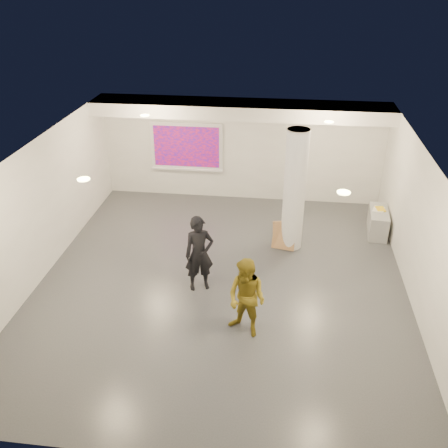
# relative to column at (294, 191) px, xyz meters

# --- Properties ---
(floor) EXTENTS (8.00, 9.00, 0.01)m
(floor) POSITION_rel_column_xyz_m (-1.50, -1.80, -1.50)
(floor) COLOR #3A3D41
(floor) RESTS_ON ground
(ceiling) EXTENTS (8.00, 9.00, 0.01)m
(ceiling) POSITION_rel_column_xyz_m (-1.50, -1.80, 1.50)
(ceiling) COLOR silver
(ceiling) RESTS_ON floor
(wall_back) EXTENTS (8.00, 0.01, 3.00)m
(wall_back) POSITION_rel_column_xyz_m (-1.50, 2.70, 0.00)
(wall_back) COLOR silver
(wall_back) RESTS_ON floor
(wall_front) EXTENTS (8.00, 0.01, 3.00)m
(wall_front) POSITION_rel_column_xyz_m (-1.50, -6.30, 0.00)
(wall_front) COLOR silver
(wall_front) RESTS_ON floor
(wall_left) EXTENTS (0.01, 9.00, 3.00)m
(wall_left) POSITION_rel_column_xyz_m (-5.50, -1.80, 0.00)
(wall_left) COLOR silver
(wall_left) RESTS_ON floor
(wall_right) EXTENTS (0.01, 9.00, 3.00)m
(wall_right) POSITION_rel_column_xyz_m (2.50, -1.80, 0.00)
(wall_right) COLOR silver
(wall_right) RESTS_ON floor
(soffit_band) EXTENTS (8.00, 1.10, 0.36)m
(soffit_band) POSITION_rel_column_xyz_m (-1.50, 2.15, 1.32)
(soffit_band) COLOR silver
(soffit_band) RESTS_ON ceiling
(downlight_nw) EXTENTS (0.22, 0.22, 0.02)m
(downlight_nw) POSITION_rel_column_xyz_m (-3.70, 0.70, 1.48)
(downlight_nw) COLOR #FFF896
(downlight_nw) RESTS_ON ceiling
(downlight_ne) EXTENTS (0.22, 0.22, 0.02)m
(downlight_ne) POSITION_rel_column_xyz_m (0.70, 0.70, 1.48)
(downlight_ne) COLOR #FFF896
(downlight_ne) RESTS_ON ceiling
(downlight_sw) EXTENTS (0.22, 0.22, 0.02)m
(downlight_sw) POSITION_rel_column_xyz_m (-3.70, -3.30, 1.48)
(downlight_sw) COLOR #FFF896
(downlight_sw) RESTS_ON ceiling
(downlight_se) EXTENTS (0.22, 0.22, 0.02)m
(downlight_se) POSITION_rel_column_xyz_m (0.70, -3.30, 1.48)
(downlight_se) COLOR #FFF896
(downlight_se) RESTS_ON ceiling
(column) EXTENTS (0.52, 0.52, 3.00)m
(column) POSITION_rel_column_xyz_m (0.00, 0.00, 0.00)
(column) COLOR silver
(column) RESTS_ON floor
(projection_screen) EXTENTS (2.10, 0.13, 1.42)m
(projection_screen) POSITION_rel_column_xyz_m (-3.10, 2.65, 0.03)
(projection_screen) COLOR white
(projection_screen) RESTS_ON wall_back
(credenza) EXTENTS (0.55, 1.13, 0.64)m
(credenza) POSITION_rel_column_xyz_m (2.22, 0.93, -1.18)
(credenza) COLOR gray
(credenza) RESTS_ON floor
(papers_stack) EXTENTS (0.36, 0.41, 0.02)m
(papers_stack) POSITION_rel_column_xyz_m (2.21, 1.02, -0.85)
(papers_stack) COLOR white
(papers_stack) RESTS_ON credenza
(postit_pad) EXTENTS (0.26, 0.32, 0.03)m
(postit_pad) POSITION_rel_column_xyz_m (2.25, 1.03, -0.85)
(postit_pad) COLOR yellow
(postit_pad) RESTS_ON credenza
(cardboard_back) EXTENTS (0.65, 0.30, 0.69)m
(cardboard_back) POSITION_rel_column_xyz_m (-0.14, -0.05, -1.16)
(cardboard_back) COLOR #A17548
(cardboard_back) RESTS_ON floor
(cardboard_front) EXTENTS (0.60, 0.35, 0.61)m
(cardboard_front) POSITION_rel_column_xyz_m (-0.18, -0.13, -1.20)
(cardboard_front) COLOR #A17548
(cardboard_front) RESTS_ON floor
(woman) EXTENTS (0.72, 0.60, 1.70)m
(woman) POSITION_rel_column_xyz_m (-1.94, -2.05, -0.65)
(woman) COLOR black
(woman) RESTS_ON floor
(man) EXTENTS (0.97, 0.91, 1.60)m
(man) POSITION_rel_column_xyz_m (-0.83, -3.40, -0.70)
(man) COLOR olive
(man) RESTS_ON floor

